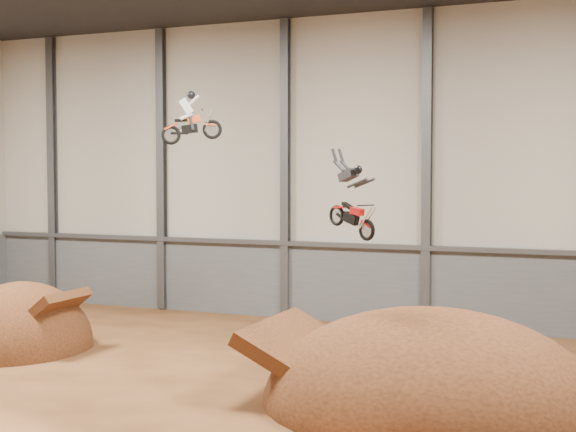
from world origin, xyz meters
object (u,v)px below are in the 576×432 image
object	(u,v)px
landing_ramp	(430,407)
fmx_rider_b	(350,195)
fmx_rider_a	(193,114)
takeoff_ramp	(20,350)

from	to	relation	value
landing_ramp	fmx_rider_b	world-z (taller)	fmx_rider_b
fmx_rider_a	fmx_rider_b	bearing A→B (deg)	-57.11
takeoff_ramp	fmx_rider_b	distance (m)	15.67
takeoff_ramp	fmx_rider_a	bearing A→B (deg)	18.27
fmx_rider_b	takeoff_ramp	bearing A→B (deg)	-160.55
takeoff_ramp	fmx_rider_a	size ratio (longest dim) A/B	2.68
landing_ramp	fmx_rider_a	distance (m)	13.85
fmx_rider_a	fmx_rider_b	world-z (taller)	fmx_rider_a
takeoff_ramp	fmx_rider_b	size ratio (longest dim) A/B	2.39
fmx_rider_a	fmx_rider_b	xyz separation A→B (m)	(7.69, -4.77, -2.82)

